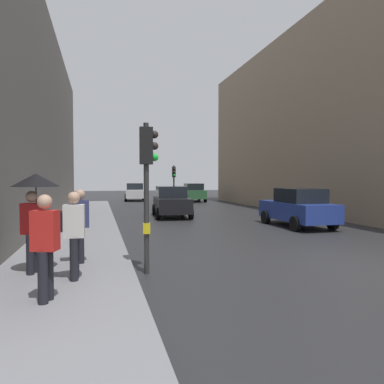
{
  "coord_description": "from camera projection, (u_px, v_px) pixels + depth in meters",
  "views": [
    {
      "loc": [
        -6.39,
        -7.7,
        2.18
      ],
      "look_at": [
        -1.27,
        11.91,
        1.44
      ],
      "focal_mm": 33.28,
      "sensor_mm": 36.0,
      "label": 1
    }
  ],
  "objects": [
    {
      "name": "ground_plane",
      "position": [
        357.0,
        264.0,
        9.14
      ],
      "size": [
        120.0,
        120.0,
        0.0
      ],
      "primitive_type": "plane",
      "color": "#28282B"
    },
    {
      "name": "sidewalk_kerb",
      "position": [
        79.0,
        236.0,
        13.13
      ],
      "size": [
        3.01,
        40.0,
        0.16
      ],
      "primitive_type": "cube",
      "color": "gray",
      "rests_on": "ground"
    },
    {
      "name": "building_facade_right",
      "position": [
        364.0,
        125.0,
        24.99
      ],
      "size": [
        12.0,
        27.97,
        11.99
      ],
      "primitive_type": "cube",
      "color": "gray",
      "rests_on": "ground"
    },
    {
      "name": "traffic_light_far_median",
      "position": [
        174.0,
        178.0,
        28.42
      ],
      "size": [
        0.25,
        0.43,
        3.27
      ],
      "color": "#2D2D2D",
      "rests_on": "ground"
    },
    {
      "name": "traffic_light_near_left",
      "position": [
        147.0,
        170.0,
        8.13
      ],
      "size": [
        0.44,
        0.26,
        3.46
      ],
      "color": "#2D2D2D",
      "rests_on": "ground"
    },
    {
      "name": "car_blue_van",
      "position": [
        298.0,
        208.0,
        16.24
      ],
      "size": [
        2.04,
        4.21,
        1.76
      ],
      "color": "navy",
      "rests_on": "ground"
    },
    {
      "name": "car_white_compact",
      "position": [
        135.0,
        192.0,
        35.97
      ],
      "size": [
        2.25,
        4.31,
        1.76
      ],
      "color": "silver",
      "rests_on": "ground"
    },
    {
      "name": "car_dark_suv",
      "position": [
        171.0,
        202.0,
        20.53
      ],
      "size": [
        2.27,
        4.33,
        1.76
      ],
      "color": "black",
      "rests_on": "ground"
    },
    {
      "name": "car_green_estate",
      "position": [
        193.0,
        192.0,
        34.66
      ],
      "size": [
        2.19,
        4.29,
        1.76
      ],
      "color": "#2D6038",
      "rests_on": "ground"
    },
    {
      "name": "pedestrian_with_umbrella",
      "position": [
        35.0,
        195.0,
        7.55
      ],
      "size": [
        1.0,
        1.0,
        2.14
      ],
      "color": "black",
      "rests_on": "sidewalk_kerb"
    },
    {
      "name": "pedestrian_with_grey_backpack",
      "position": [
        78.0,
        221.0,
        8.58
      ],
      "size": [
        0.62,
        0.36,
        1.77
      ],
      "color": "black",
      "rests_on": "sidewalk_kerb"
    },
    {
      "name": "pedestrian_with_black_backpack",
      "position": [
        72.0,
        230.0,
        7.11
      ],
      "size": [
        0.61,
        0.36,
        1.77
      ],
      "color": "black",
      "rests_on": "sidewalk_kerb"
    },
    {
      "name": "pedestrian_in_red_jacket",
      "position": [
        45.0,
        243.0,
        5.82
      ],
      "size": [
        0.46,
        0.37,
        1.77
      ],
      "color": "black",
      "rests_on": "sidewalk_kerb"
    }
  ]
}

